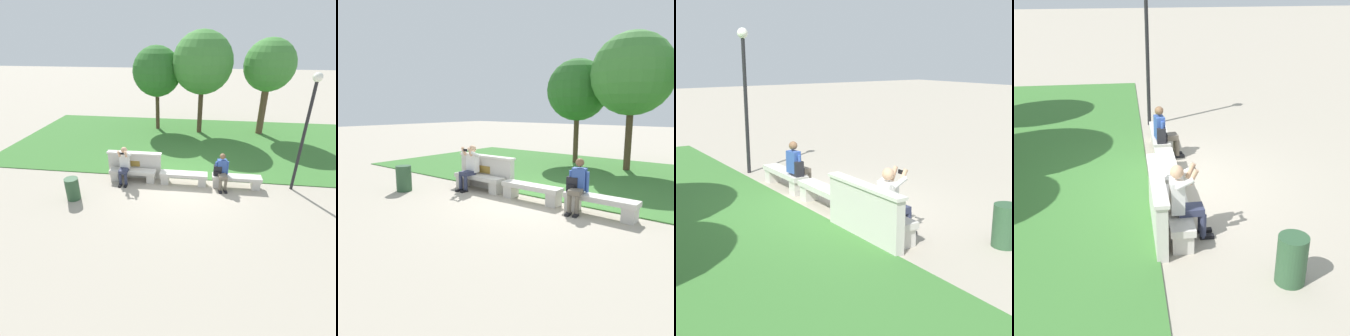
# 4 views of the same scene
# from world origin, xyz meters

# --- Properties ---
(ground_plane) EXTENTS (80.00, 80.00, 0.00)m
(ground_plane) POSITION_xyz_m (0.00, 0.00, 0.00)
(ground_plane) COLOR #A89E8C
(grass_strip) EXTENTS (17.46, 8.00, 0.03)m
(grass_strip) POSITION_xyz_m (0.00, 4.38, 0.01)
(grass_strip) COLOR #3D7533
(grass_strip) RESTS_ON ground
(bench_main) EXTENTS (1.71, 0.40, 0.45)m
(bench_main) POSITION_xyz_m (-1.88, 0.00, 0.29)
(bench_main) COLOR beige
(bench_main) RESTS_ON ground
(bench_near) EXTENTS (1.71, 0.40, 0.45)m
(bench_near) POSITION_xyz_m (0.00, 0.00, 0.29)
(bench_near) COLOR beige
(bench_near) RESTS_ON ground
(bench_mid) EXTENTS (1.71, 0.40, 0.45)m
(bench_mid) POSITION_xyz_m (1.88, 0.00, 0.29)
(bench_mid) COLOR beige
(bench_mid) RESTS_ON ground
(backrest_wall_with_plaque) EXTENTS (2.04, 0.24, 1.01)m
(backrest_wall_with_plaque) POSITION_xyz_m (-1.88, 0.34, 0.52)
(backrest_wall_with_plaque) COLOR beige
(backrest_wall_with_plaque) RESTS_ON ground
(person_photographer) EXTENTS (0.48, 0.73, 1.32)m
(person_photographer) POSITION_xyz_m (-2.16, -0.08, 0.74)
(person_photographer) COLOR black
(person_photographer) RESTS_ON ground
(person_distant) EXTENTS (0.47, 0.71, 1.26)m
(person_distant) POSITION_xyz_m (1.34, -0.07, 0.67)
(person_distant) COLOR black
(person_distant) RESTS_ON ground
(backpack) EXTENTS (0.28, 0.24, 0.43)m
(backpack) POSITION_xyz_m (1.19, 0.00, 0.63)
(backpack) COLOR black
(backpack) RESTS_ON bench_mid
(tree_behind_wall) EXTENTS (2.62, 2.62, 4.48)m
(tree_behind_wall) POSITION_xyz_m (-1.97, 6.30, 3.16)
(tree_behind_wall) COLOR #4C3826
(tree_behind_wall) RESTS_ON ground
(tree_right_background) EXTENTS (3.08, 3.08, 5.20)m
(tree_right_background) POSITION_xyz_m (0.44, 5.92, 3.65)
(tree_right_background) COLOR #4C3826
(tree_right_background) RESTS_ON ground
(trash_bin) EXTENTS (0.44, 0.44, 0.75)m
(trash_bin) POSITION_xyz_m (-3.54, -1.44, 0.38)
(trash_bin) COLOR #2D5133
(trash_bin) RESTS_ON ground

